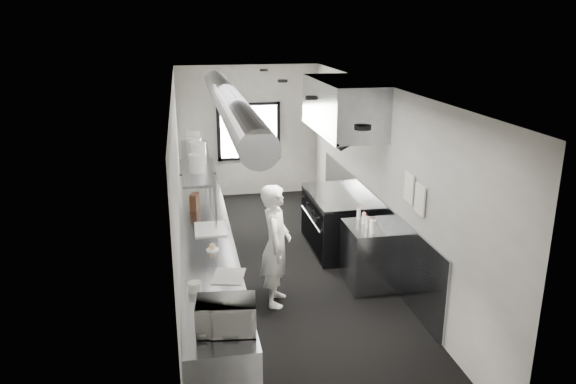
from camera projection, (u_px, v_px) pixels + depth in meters
name	position (u px, v px, depth m)	size (l,w,h in m)	color
floor	(282.00, 270.00, 8.56)	(3.00, 8.00, 0.01)	black
ceiling	(281.00, 86.00, 7.73)	(3.00, 8.00, 0.01)	silver
wall_back	(249.00, 131.00, 11.90)	(3.00, 0.02, 2.80)	beige
wall_front	(371.00, 322.00, 4.39)	(3.00, 0.02, 2.80)	beige
wall_left	(178.00, 188.00, 7.88)	(0.02, 8.00, 2.80)	beige
wall_right	(379.00, 178.00, 8.41)	(0.02, 8.00, 2.80)	beige
wall_cladding	(369.00, 224.00, 8.94)	(0.03, 5.50, 1.10)	gray
hvac_duct	(229.00, 102.00, 8.06)	(0.40, 0.40, 6.40)	gray
service_window	(249.00, 132.00, 11.87)	(1.36, 0.05, 1.25)	white
exhaust_hood	(342.00, 106.00, 8.71)	(0.81, 2.20, 0.88)	gray
prep_counter	(207.00, 262.00, 7.75)	(0.70, 6.00, 0.90)	gray
pass_shelf	(197.00, 161.00, 8.83)	(0.45, 3.00, 0.68)	gray
range	(336.00, 222.00, 9.26)	(0.88, 1.60, 0.94)	black
bottle_station	(369.00, 256.00, 7.98)	(0.65, 0.80, 0.90)	gray
far_work_table	(198.00, 187.00, 11.22)	(0.70, 1.20, 0.90)	gray
notice_sheet_a	(409.00, 188.00, 7.22)	(0.02, 0.28, 0.38)	white
notice_sheet_b	(420.00, 199.00, 6.91)	(0.02, 0.28, 0.38)	white
line_cook	(276.00, 245.00, 7.36)	(0.61, 0.40, 1.67)	white
microwave	(226.00, 315.00, 5.18)	(0.51, 0.39, 0.31)	silver
deli_tub_a	(203.00, 304.00, 5.60)	(0.15, 0.15, 0.10)	#B8C4B4
deli_tub_b	(195.00, 287.00, 5.96)	(0.14, 0.14, 0.10)	#B8C4B4
newspaper	(229.00, 276.00, 6.31)	(0.34, 0.42, 0.01)	white
small_plate	(213.00, 250.00, 7.02)	(0.16, 0.16, 0.01)	white
pastry	(212.00, 246.00, 7.01)	(0.08, 0.08, 0.08)	tan
cutting_board	(210.00, 229.00, 7.72)	(0.43, 0.57, 0.02)	silver
knife_block	(195.00, 202.00, 8.51)	(0.10, 0.23, 0.25)	#56311E
plate_stack_a	(197.00, 163.00, 8.03)	(0.23, 0.23, 0.27)	white
plate_stack_b	(198.00, 153.00, 8.52)	(0.25, 0.25, 0.33)	white
plate_stack_c	(194.00, 148.00, 8.85)	(0.23, 0.23, 0.33)	white
plate_stack_d	(194.00, 141.00, 9.34)	(0.23, 0.23, 0.35)	white
squeeze_bottle_a	(373.00, 227.00, 7.55)	(0.06, 0.06, 0.19)	silver
squeeze_bottle_b	(371.00, 225.00, 7.66)	(0.05, 0.05, 0.16)	silver
squeeze_bottle_c	(367.00, 222.00, 7.77)	(0.05, 0.05, 0.16)	silver
squeeze_bottle_d	(364.00, 218.00, 7.92)	(0.06, 0.06, 0.17)	silver
squeeze_bottle_e	(359.00, 214.00, 8.09)	(0.06, 0.06, 0.17)	silver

